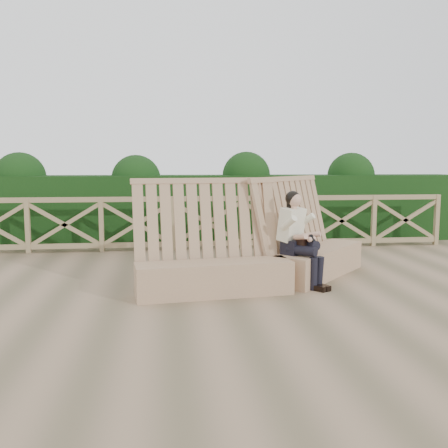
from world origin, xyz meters
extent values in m
plane|color=brown|center=(0.00, 0.00, 0.00)|extent=(60.00, 60.00, 0.00)
cube|color=#9F775B|center=(-0.21, -0.10, 0.23)|extent=(2.15, 0.76, 0.45)
cube|color=#9F775B|center=(-0.25, 0.16, 0.80)|extent=(2.14, 0.71, 1.57)
cube|color=#9F775B|center=(1.54, 0.80, 0.23)|extent=(1.79, 1.89, 0.45)
cube|color=#9F775B|center=(1.34, 0.98, 0.80)|extent=(1.75, 1.85, 1.57)
cube|color=black|center=(1.01, 0.36, 0.56)|extent=(0.42, 0.41, 0.21)
cube|color=beige|center=(0.97, 0.40, 0.88)|extent=(0.47, 0.45, 0.50)
sphere|color=tan|center=(1.01, 0.36, 1.24)|extent=(0.28, 0.28, 0.20)
sphere|color=black|center=(0.98, 0.38, 1.26)|extent=(0.31, 0.31, 0.22)
cylinder|color=black|center=(1.07, 0.15, 0.54)|extent=(0.39, 0.43, 0.14)
cylinder|color=black|center=(1.17, 0.26, 0.60)|extent=(0.39, 0.43, 0.16)
cylinder|color=black|center=(1.19, -0.02, 0.23)|extent=(0.16, 0.16, 0.45)
cylinder|color=black|center=(1.29, 0.04, 0.23)|extent=(0.16, 0.16, 0.45)
cube|color=black|center=(1.25, -0.09, 0.04)|extent=(0.21, 0.23, 0.08)
cube|color=black|center=(1.33, -0.04, 0.04)|extent=(0.21, 0.23, 0.08)
cube|color=black|center=(1.13, 0.24, 0.65)|extent=(0.28, 0.26, 0.16)
cube|color=black|center=(1.21, 0.11, 0.71)|extent=(0.11, 0.11, 0.12)
cube|color=olive|center=(0.00, 3.50, 1.05)|extent=(10.10, 0.07, 0.10)
cube|color=olive|center=(0.00, 3.50, 0.12)|extent=(10.10, 0.07, 0.10)
cube|color=black|center=(0.00, 4.70, 0.75)|extent=(12.00, 1.20, 1.50)
camera|label=1|loc=(-0.85, -6.67, 1.76)|focal=40.00mm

